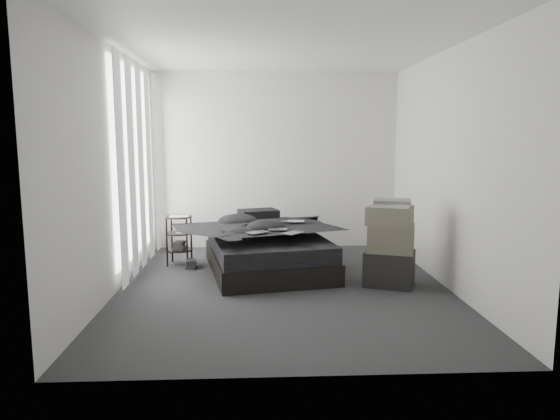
{
  "coord_description": "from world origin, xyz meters",
  "views": [
    {
      "loc": [
        -0.3,
        -5.34,
        1.64
      ],
      "look_at": [
        0.0,
        0.8,
        0.75
      ],
      "focal_mm": 32.0,
      "sensor_mm": 36.0,
      "label": 1
    }
  ],
  "objects_px": {
    "box_lower": "(389,268)",
    "bed": "(268,261)",
    "laptop": "(293,217)",
    "side_stand": "(179,241)"
  },
  "relations": [
    {
      "from": "laptop",
      "to": "side_stand",
      "type": "relative_size",
      "value": 0.46
    },
    {
      "from": "box_lower",
      "to": "bed",
      "type": "bearing_deg",
      "value": 152.89
    },
    {
      "from": "bed",
      "to": "box_lower",
      "type": "xyz_separation_m",
      "value": [
        1.35,
        -0.69,
        0.07
      ]
    },
    {
      "from": "bed",
      "to": "laptop",
      "type": "relative_size",
      "value": 6.24
    },
    {
      "from": "bed",
      "to": "box_lower",
      "type": "distance_m",
      "value": 1.51
    },
    {
      "from": "side_stand",
      "to": "box_lower",
      "type": "xyz_separation_m",
      "value": [
        2.49,
        -1.06,
        -0.12
      ]
    },
    {
      "from": "side_stand",
      "to": "laptop",
      "type": "bearing_deg",
      "value": -10.21
    },
    {
      "from": "bed",
      "to": "laptop",
      "type": "distance_m",
      "value": 0.63
    },
    {
      "from": "laptop",
      "to": "side_stand",
      "type": "distance_m",
      "value": 1.52
    },
    {
      "from": "box_lower",
      "to": "laptop",
      "type": "bearing_deg",
      "value": 142.31
    }
  ]
}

